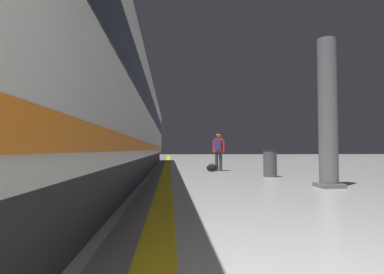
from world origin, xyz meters
TOP-DOWN VIEW (x-y plane):
  - safety_line_strip at (-1.03, 10.00)m, footprint 0.36×80.00m
  - tactile_edge_band at (-1.30, 10.00)m, footprint 0.51×80.00m
  - high_speed_train at (-3.03, 8.65)m, footprint 2.94×35.71m
  - passenger_near at (1.17, 12.82)m, footprint 0.48×0.40m
  - duffel_bag_near at (0.85, 12.62)m, footprint 0.44×0.26m
  - platform_pillar at (2.90, 7.10)m, footprint 0.56×0.56m
  - waste_bin at (2.44, 9.98)m, footprint 0.46×0.46m

SIDE VIEW (x-z plane):
  - tactile_edge_band at x=-1.30m, z-range 0.00..0.01m
  - safety_line_strip at x=-1.03m, z-range 0.00..0.01m
  - duffel_bag_near at x=0.85m, z-range -0.03..0.33m
  - waste_bin at x=2.44m, z-range 0.00..0.91m
  - passenger_near at x=1.17m, z-range 0.15..1.80m
  - platform_pillar at x=2.90m, z-range -0.08..3.52m
  - high_speed_train at x=-3.03m, z-range 0.02..4.99m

